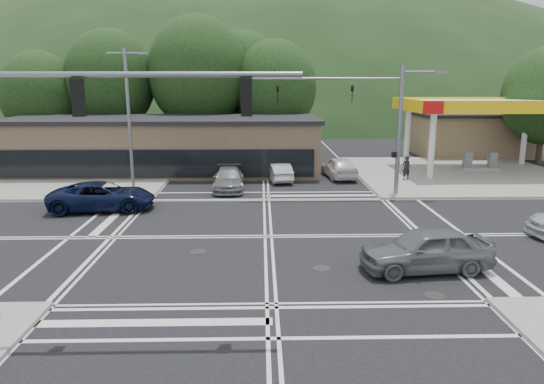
{
  "coord_description": "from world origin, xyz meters",
  "views": [
    {
      "loc": [
        -0.32,
        -21.48,
        7.01
      ],
      "look_at": [
        0.25,
        3.16,
        1.4
      ],
      "focal_mm": 32.0,
      "sensor_mm": 36.0,
      "label": 1
    }
  ],
  "objects_px": {
    "car_northbound": "(229,179)",
    "pedestrian": "(406,168)",
    "car_grey_center": "(426,249)",
    "car_blue_west": "(102,196)",
    "car_queue_b": "(339,167)",
    "car_queue_a": "(279,172)"
  },
  "relations": [
    {
      "from": "car_northbound",
      "to": "pedestrian",
      "type": "distance_m",
      "value": 12.83
    },
    {
      "from": "car_grey_center",
      "to": "pedestrian",
      "type": "height_order",
      "value": "pedestrian"
    },
    {
      "from": "car_grey_center",
      "to": "pedestrian",
      "type": "bearing_deg",
      "value": 159.56
    },
    {
      "from": "car_queue_b",
      "to": "car_northbound",
      "type": "xyz_separation_m",
      "value": [
        -7.99,
        -3.86,
        -0.09
      ]
    },
    {
      "from": "car_blue_west",
      "to": "car_grey_center",
      "type": "height_order",
      "value": "car_grey_center"
    },
    {
      "from": "car_northbound",
      "to": "pedestrian",
      "type": "xyz_separation_m",
      "value": [
        12.6,
        2.44,
        0.3
      ]
    },
    {
      "from": "car_northbound",
      "to": "car_queue_b",
      "type": "bearing_deg",
      "value": 23.54
    },
    {
      "from": "car_northbound",
      "to": "car_queue_a",
      "type": "bearing_deg",
      "value": 37.13
    },
    {
      "from": "car_queue_b",
      "to": "car_grey_center",
      "type": "bearing_deg",
      "value": 84.11
    },
    {
      "from": "car_queue_b",
      "to": "car_queue_a",
      "type": "bearing_deg",
      "value": 5.4
    },
    {
      "from": "car_queue_b",
      "to": "pedestrian",
      "type": "distance_m",
      "value": 4.83
    },
    {
      "from": "car_grey_center",
      "to": "car_northbound",
      "type": "distance_m",
      "value": 16.68
    },
    {
      "from": "car_queue_a",
      "to": "car_northbound",
      "type": "height_order",
      "value": "car_northbound"
    },
    {
      "from": "car_blue_west",
      "to": "car_queue_a",
      "type": "relative_size",
      "value": 1.42
    },
    {
      "from": "car_grey_center",
      "to": "car_northbound",
      "type": "xyz_separation_m",
      "value": [
        -8.38,
        14.42,
        -0.13
      ]
    },
    {
      "from": "car_grey_center",
      "to": "car_blue_west",
      "type": "bearing_deg",
      "value": -128.02
    },
    {
      "from": "car_grey_center",
      "to": "car_queue_b",
      "type": "height_order",
      "value": "car_grey_center"
    },
    {
      "from": "car_blue_west",
      "to": "car_northbound",
      "type": "xyz_separation_m",
      "value": [
        6.7,
        5.14,
        -0.08
      ]
    },
    {
      "from": "car_queue_a",
      "to": "pedestrian",
      "type": "relative_size",
      "value": 2.35
    },
    {
      "from": "car_queue_a",
      "to": "car_northbound",
      "type": "distance_m",
      "value": 4.51
    },
    {
      "from": "car_queue_a",
      "to": "car_northbound",
      "type": "relative_size",
      "value": 0.82
    },
    {
      "from": "car_queue_a",
      "to": "car_queue_b",
      "type": "relative_size",
      "value": 0.86
    }
  ]
}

